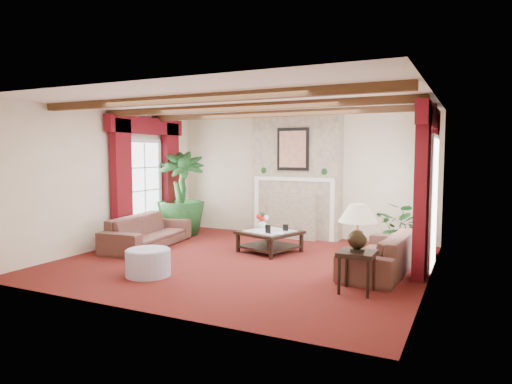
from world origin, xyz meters
The scene contains 23 objects.
floor centered at (0.00, 0.00, 0.00)m, with size 6.00×6.00×0.00m, color #45100C.
ceiling centered at (0.00, 0.00, 2.70)m, with size 6.00×6.00×0.00m, color white.
back_wall centered at (0.00, 2.75, 1.35)m, with size 6.00×0.02×2.70m, color beige.
left_wall centered at (-3.00, 0.00, 1.35)m, with size 0.02×5.50×2.70m, color beige.
right_wall centered at (3.00, 0.00, 1.35)m, with size 0.02×5.50×2.70m, color beige.
ceiling_beams centered at (0.00, 0.00, 2.64)m, with size 6.00×3.00×0.12m, color #3C2213, non-canonical shape.
fireplace centered at (0.00, 2.55, 2.70)m, with size 2.00×0.52×2.70m, color tan, non-canonical shape.
french_door_left centered at (-2.97, 1.00, 2.13)m, with size 0.10×1.10×2.16m, color white, non-canonical shape.
french_door_right centered at (2.97, 1.00, 2.13)m, with size 0.10×1.10×2.16m, color white, non-canonical shape.
curtains_left centered at (-2.86, 1.00, 2.55)m, with size 0.20×2.40×2.55m, color #540B11, non-canonical shape.
curtains_right centered at (2.86, 1.00, 2.55)m, with size 0.20×2.40×2.55m, color #540B11, non-canonical shape.
sofa_left centered at (-2.28, 0.25, 0.42)m, with size 0.88×2.21×0.84m, color #330E1A.
sofa_right centered at (2.26, 0.35, 0.41)m, with size 0.74×2.13×0.82m, color #330E1A.
potted_palm centered at (-2.44, 1.62, 0.53)m, with size 1.99×2.17×1.07m, color black.
small_plant centered at (2.37, 1.77, 0.38)m, with size 1.19×1.24×0.76m, color black.
coffee_table centered at (0.10, 0.88, 0.20)m, with size 0.98×0.98×0.40m, color black, non-canonical shape.
side_table centered at (2.17, -0.90, 0.28)m, with size 0.48×0.48×0.56m, color black, non-canonical shape.
ottoman centered at (-0.90, -1.45, 0.20)m, with size 0.68×0.68×0.40m, color #9A96AA.
table_lamp centered at (2.17, -0.90, 0.89)m, with size 0.52×0.52×0.66m, color black, non-canonical shape.
flower_vase centered at (-0.17, 1.14, 0.49)m, with size 0.23×0.24×0.18m, color silver.
book centered at (0.27, 0.63, 0.53)m, with size 0.19×0.10×0.27m, color black.
photo_frame_a centered at (0.18, 0.61, 0.48)m, with size 0.12×0.02×0.16m, color black, non-canonical shape.
photo_frame_b centered at (0.38, 0.99, 0.46)m, with size 0.10×0.02×0.13m, color black, non-canonical shape.
Camera 1 is at (3.56, -6.90, 1.89)m, focal length 32.00 mm.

